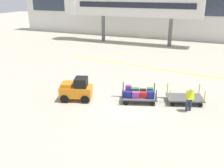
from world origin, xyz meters
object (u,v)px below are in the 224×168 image
(baggage_handler, at_px, (190,98))
(baggage_cart_lead, at_px, (139,94))
(baggage_cart_middle, at_px, (185,98))
(baggage_tug, at_px, (76,89))

(baggage_handler, bearing_deg, baggage_cart_lead, 176.30)
(baggage_cart_middle, bearing_deg, baggage_tug, -161.81)
(baggage_cart_middle, xyz_separation_m, baggage_handler, (0.40, -1.16, 0.52))
(baggage_tug, relative_size, baggage_handler, 1.50)
(baggage_tug, bearing_deg, baggage_handler, 8.52)
(baggage_cart_lead, distance_m, baggage_handler, 3.28)
(baggage_tug, height_order, baggage_cart_middle, baggage_tug)
(baggage_cart_lead, xyz_separation_m, baggage_cart_middle, (2.86, 0.95, -0.18))
(baggage_cart_lead, bearing_deg, baggage_handler, -3.70)
(baggage_tug, height_order, baggage_cart_lead, baggage_tug)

